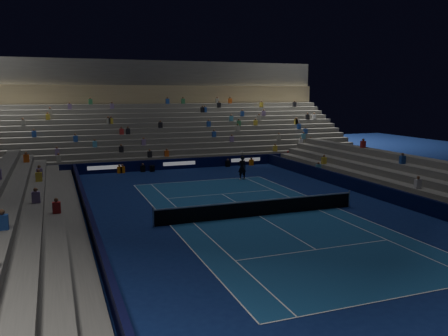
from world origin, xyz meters
name	(u,v)px	position (x,y,z in m)	size (l,w,h in m)	color
ground	(259,216)	(0.00, 0.00, 0.00)	(90.00, 90.00, 0.00)	#0D1D53
court_surface	(259,216)	(0.00, 0.00, 0.01)	(10.97, 23.77, 0.01)	navy
sponsor_barrier_far	(179,164)	(0.00, 18.50, 0.50)	(44.00, 0.25, 1.00)	black
sponsor_barrier_east	(390,195)	(9.70, 0.00, 0.50)	(0.25, 37.00, 1.00)	black
sponsor_barrier_west	(91,224)	(-9.70, 0.00, 0.50)	(0.25, 37.00, 1.00)	black
grandstand_main	(157,127)	(0.00, 27.90, 3.38)	(44.00, 15.20, 11.20)	#63635F
grandstand_east	(431,186)	(13.17, 0.00, 0.92)	(5.00, 37.00, 2.50)	slate
grandstand_west	(19,223)	(-13.17, 0.00, 0.92)	(5.00, 37.00, 2.50)	#60605B
tennis_net	(259,208)	(0.00, 0.00, 0.50)	(12.90, 0.10, 1.10)	#B2B2B7
tennis_player	(242,168)	(3.59, 11.21, 1.03)	(0.75, 0.49, 2.05)	black
broadcast_camera	(152,168)	(-2.75, 17.94, 0.29)	(0.48, 0.90, 0.57)	black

